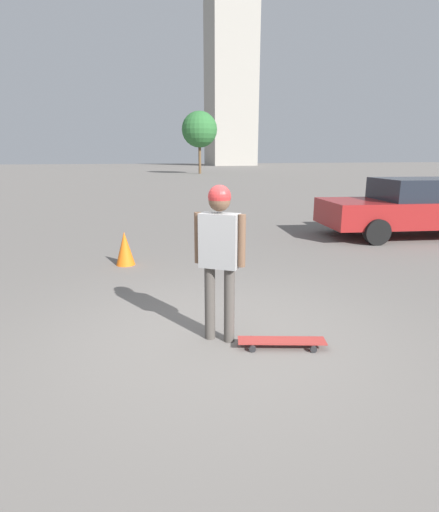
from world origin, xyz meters
The scene contains 7 objects.
ground_plane centered at (0.00, 0.00, 0.00)m, with size 220.00×220.00×0.00m, color slate.
person centered at (0.00, 0.00, 1.11)m, with size 0.41×0.48×1.75m.
skateboard centered at (-0.39, -0.59, 0.07)m, with size 0.49×0.97×0.09m.
car_parked_near centered at (4.36, -6.65, 0.76)m, with size 2.69×4.97×1.49m.
building_block_distant centered at (83.46, -28.14, 17.00)m, with size 8.68×9.71×34.00m.
tree_distant centered at (43.25, -10.82, 5.05)m, with size 4.13×4.13×7.14m.
traffic_cone centered at (3.63, 0.79, 0.32)m, with size 0.36×0.36×0.65m.
Camera 1 is at (-4.02, 1.23, 2.04)m, focal length 28.00 mm.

